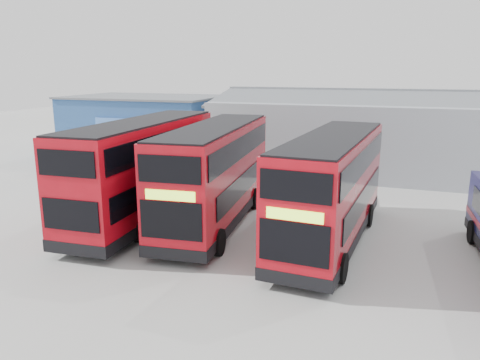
% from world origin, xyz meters
% --- Properties ---
extents(ground_plane, '(120.00, 120.00, 0.00)m').
position_xyz_m(ground_plane, '(0.00, 0.00, 0.00)').
color(ground_plane, '#9B9B96').
rests_on(ground_plane, ground).
extents(office_block, '(12.30, 8.32, 5.12)m').
position_xyz_m(office_block, '(-14.00, 17.99, 2.58)').
color(office_block, navy).
rests_on(office_block, ground).
extents(maintenance_shed, '(30.50, 12.00, 5.89)m').
position_xyz_m(maintenance_shed, '(8.00, 20.00, 2.60)').
color(maintenance_shed, '#91969E').
rests_on(maintenance_shed, ground).
extents(double_decker_left, '(3.39, 11.72, 4.90)m').
position_xyz_m(double_decker_left, '(-5.60, 3.35, 2.44)').
color(double_decker_left, '#B80A17').
rests_on(double_decker_left, ground).
extents(double_decker_centre, '(3.74, 11.42, 4.75)m').
position_xyz_m(double_decker_centre, '(-2.10, 3.99, 2.36)').
color(double_decker_centre, '#B80A17').
rests_on(double_decker_centre, ground).
extents(double_decker_right, '(3.36, 11.14, 4.65)m').
position_xyz_m(double_decker_right, '(3.49, 3.26, 2.31)').
color(double_decker_right, '#B80A17').
rests_on(double_decker_right, ground).
extents(panel_van, '(2.59, 4.89, 2.04)m').
position_xyz_m(panel_van, '(-16.28, 12.41, 1.14)').
color(panel_van, white).
rests_on(panel_van, ground).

